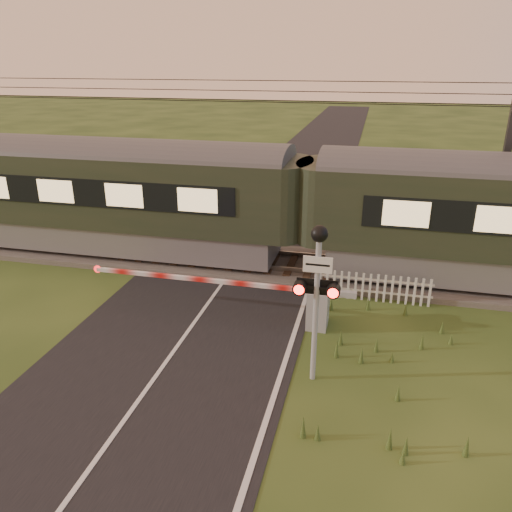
% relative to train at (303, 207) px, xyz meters
% --- Properties ---
extents(ground, '(160.00, 160.00, 0.00)m').
position_rel_train_xyz_m(ground, '(-2.28, -6.50, -2.21)').
color(ground, '#263C17').
rests_on(ground, ground).
extents(road, '(6.00, 140.00, 0.03)m').
position_rel_train_xyz_m(road, '(-2.26, -6.73, -2.20)').
color(road, black).
rests_on(road, ground).
extents(track_bed, '(140.00, 3.40, 0.39)m').
position_rel_train_xyz_m(track_bed, '(-2.28, 0.00, -2.15)').
color(track_bed, '#47423D').
rests_on(track_bed, ground).
extents(overhead_wires, '(120.00, 0.62, 0.62)m').
position_rel_train_xyz_m(overhead_wires, '(-2.28, 0.00, 3.51)').
color(overhead_wires, black).
rests_on(overhead_wires, ground).
extents(train, '(41.45, 2.86, 3.86)m').
position_rel_train_xyz_m(train, '(0.00, 0.00, 0.00)').
color(train, slate).
rests_on(train, ground).
extents(boom_gate, '(7.56, 0.84, 1.11)m').
position_rel_train_xyz_m(boom_gate, '(0.59, -3.71, -1.60)').
color(boom_gate, gray).
rests_on(boom_gate, ground).
extents(crossing_signal, '(0.92, 0.37, 3.63)m').
position_rel_train_xyz_m(crossing_signal, '(1.18, -6.17, 0.28)').
color(crossing_signal, gray).
rests_on(crossing_signal, ground).
extents(picket_fence, '(3.38, 0.07, 0.86)m').
position_rel_train_xyz_m(picket_fence, '(2.43, -1.89, -1.78)').
color(picket_fence, silver).
rests_on(picket_fence, ground).
extents(catenary_mast, '(0.22, 2.46, 7.15)m').
position_rel_train_xyz_m(catenary_mast, '(6.34, 2.23, 1.50)').
color(catenary_mast, '#2D2D30').
rests_on(catenary_mast, ground).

